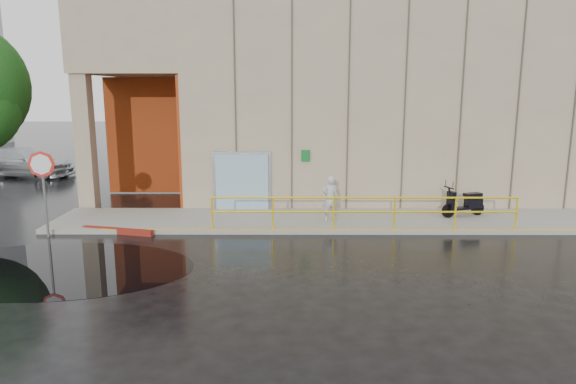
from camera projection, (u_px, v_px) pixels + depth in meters
name	position (u px, v px, depth m)	size (l,w,h in m)	color
ground	(214.00, 267.00, 13.05)	(120.00, 120.00, 0.00)	black
sidewalk	(351.00, 220.00, 17.43)	(20.00, 3.00, 0.15)	gray
building	(361.00, 95.00, 22.97)	(20.00, 10.17, 8.00)	gray
guardrail	(364.00, 212.00, 15.99)	(9.56, 0.06, 1.03)	#DCB80B
person	(330.00, 199.00, 16.92)	(0.56, 0.36, 1.52)	#B8B8BD
scooter	(465.00, 195.00, 17.56)	(1.69, 0.99, 1.28)	black
stop_sign	(42.00, 175.00, 15.38)	(0.80, 0.12, 2.65)	slate
red_curb	(117.00, 231.00, 16.08)	(2.40, 0.18, 0.18)	maroon
puddle	(54.00, 268.00, 13.00)	(7.05, 4.34, 0.01)	black
car_c	(24.00, 162.00, 26.58)	(2.08, 5.12, 1.49)	silver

